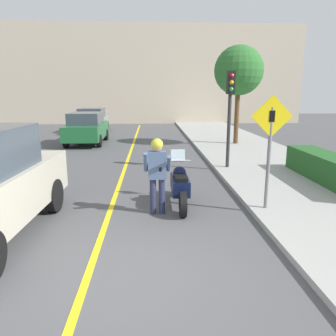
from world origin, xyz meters
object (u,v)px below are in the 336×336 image
at_px(motorcycle, 180,186).
at_px(traffic_light, 230,101).
at_px(parked_car_green, 87,128).
at_px(street_tree, 239,71).
at_px(crossing_sign, 270,142).
at_px(parked_car_grey, 92,120).
at_px(person_biker, 157,168).

xyz_separation_m(motorcycle, traffic_light, (2.01, 3.61, 1.93)).
bearing_deg(parked_car_green, street_tree, -7.85).
height_order(motorcycle, parked_car_green, parked_car_green).
relative_size(crossing_sign, traffic_light, 0.77).
bearing_deg(parked_car_green, traffic_light, -47.32).
relative_size(traffic_light, street_tree, 0.67).
distance_m(parked_car_green, parked_car_grey, 5.52).
height_order(traffic_light, parked_car_grey, traffic_light).
bearing_deg(parked_car_grey, traffic_light, -60.81).
distance_m(person_biker, traffic_light, 5.07).
height_order(motorcycle, parked_car_grey, parked_car_grey).
bearing_deg(motorcycle, street_tree, 67.92).
height_order(crossing_sign, parked_car_grey, crossing_sign).
xyz_separation_m(person_biker, street_tree, (4.28, 9.74, 2.71)).
bearing_deg(traffic_light, parked_car_green, 132.68).
bearing_deg(traffic_light, crossing_sign, -91.42).
bearing_deg(parked_car_grey, person_biker, -75.46).
bearing_deg(street_tree, parked_car_grey, 142.33).
distance_m(motorcycle, street_tree, 10.45).
bearing_deg(parked_car_grey, parked_car_green, -83.33).
distance_m(motorcycle, parked_car_grey, 16.48).
height_order(motorcycle, street_tree, street_tree).
bearing_deg(street_tree, parked_car_green, 172.15).
relative_size(street_tree, parked_car_grey, 1.17).
relative_size(person_biker, crossing_sign, 0.68).
bearing_deg(crossing_sign, motorcycle, 161.36).
distance_m(motorcycle, person_biker, 0.96).
height_order(person_biker, traffic_light, traffic_light).
bearing_deg(person_biker, parked_car_grey, 104.54).
distance_m(crossing_sign, street_tree, 10.23).
height_order(parked_car_green, parked_car_grey, same).
height_order(person_biker, parked_car_grey, person_biker).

